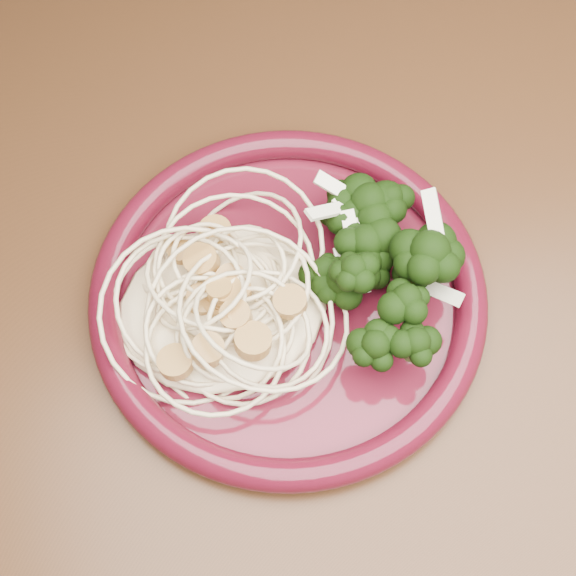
# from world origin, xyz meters

# --- Properties ---
(dining_table) EXTENTS (1.20, 0.80, 0.75)m
(dining_table) POSITION_xyz_m (0.00, 0.00, 0.65)
(dining_table) COLOR #472814
(dining_table) RESTS_ON ground
(dinner_plate) EXTENTS (0.30, 0.30, 0.02)m
(dinner_plate) POSITION_xyz_m (0.12, -0.00, 0.76)
(dinner_plate) COLOR #52101E
(dinner_plate) RESTS_ON dining_table
(spaghetti_pile) EXTENTS (0.16, 0.14, 0.03)m
(spaghetti_pile) POSITION_xyz_m (0.07, 0.00, 0.77)
(spaghetti_pile) COLOR beige
(spaghetti_pile) RESTS_ON dinner_plate
(scallop_cluster) EXTENTS (0.12, 0.12, 0.04)m
(scallop_cluster) POSITION_xyz_m (0.07, 0.00, 0.81)
(scallop_cluster) COLOR tan
(scallop_cluster) RESTS_ON spaghetti_pile
(broccoli_pile) EXTENTS (0.10, 0.16, 0.05)m
(broccoli_pile) POSITION_xyz_m (0.17, -0.01, 0.78)
(broccoli_pile) COLOR black
(broccoli_pile) RESTS_ON dinner_plate
(onion_garnish) EXTENTS (0.07, 0.10, 0.05)m
(onion_garnish) POSITION_xyz_m (0.17, -0.01, 0.81)
(onion_garnish) COLOR white
(onion_garnish) RESTS_ON broccoli_pile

